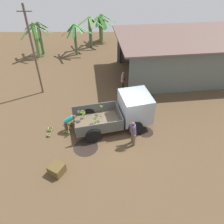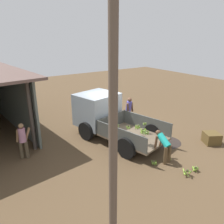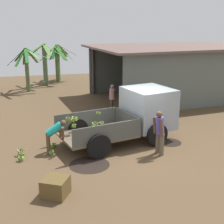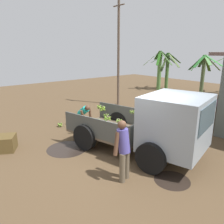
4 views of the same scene
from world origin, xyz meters
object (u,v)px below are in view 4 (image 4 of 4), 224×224
(person_foreground_visitor, at_px, (123,148))
(person_worker_loading, at_px, (83,115))
(banana_bunch_on_ground_3, at_px, (70,121))
(wooden_crate_0, at_px, (5,143))
(person_bystander_near_shed, at_px, (217,110))
(banana_bunch_on_ground_0, at_px, (60,124))
(utility_pole, at_px, (118,52))
(banana_bunch_on_ground_2, at_px, (93,127))
(cargo_truck, at_px, (163,125))
(banana_bunch_on_ground_1, at_px, (78,130))

(person_foreground_visitor, relative_size, person_worker_loading, 1.34)
(banana_bunch_on_ground_3, height_order, wooden_crate_0, wooden_crate_0)
(person_bystander_near_shed, distance_m, banana_bunch_on_ground_0, 6.77)
(utility_pole, height_order, banana_bunch_on_ground_2, utility_pole)
(person_foreground_visitor, distance_m, banana_bunch_on_ground_0, 4.91)
(person_worker_loading, bearing_deg, person_bystander_near_shed, 54.07)
(person_worker_loading, xyz_separation_m, wooden_crate_0, (-0.18, -3.00, -0.47))
(cargo_truck, xyz_separation_m, wooden_crate_0, (-3.69, -3.67, -0.84))
(person_foreground_visitor, distance_m, wooden_crate_0, 4.32)
(person_bystander_near_shed, bearing_deg, cargo_truck, -65.02)
(banana_bunch_on_ground_1, bearing_deg, banana_bunch_on_ground_0, -164.65)
(cargo_truck, relative_size, banana_bunch_on_ground_0, 19.88)
(person_worker_loading, relative_size, banana_bunch_on_ground_3, 3.64)
(utility_pole, relative_size, banana_bunch_on_ground_1, 29.23)
(person_worker_loading, distance_m, wooden_crate_0, 3.04)
(banana_bunch_on_ground_0, relative_size, banana_bunch_on_ground_3, 0.73)
(cargo_truck, bearing_deg, wooden_crate_0, -148.93)
(wooden_crate_0, bearing_deg, utility_pole, 109.17)
(banana_bunch_on_ground_1, xyz_separation_m, wooden_crate_0, (-0.05, -2.80, 0.15))
(utility_pole, relative_size, banana_bunch_on_ground_0, 25.22)
(person_bystander_near_shed, bearing_deg, banana_bunch_on_ground_3, -112.82)
(cargo_truck, height_order, utility_pole, utility_pole)
(banana_bunch_on_ground_3, bearing_deg, banana_bunch_on_ground_2, 22.70)
(person_bystander_near_shed, height_order, banana_bunch_on_ground_1, person_bystander_near_shed)
(person_bystander_near_shed, relative_size, banana_bunch_on_ground_3, 4.58)
(banana_bunch_on_ground_1, bearing_deg, person_bystander_near_shed, 54.04)
(person_foreground_visitor, bearing_deg, utility_pole, -59.13)
(utility_pole, xyz_separation_m, person_worker_loading, (2.69, -4.23, -2.44))
(banana_bunch_on_ground_0, bearing_deg, person_bystander_near_shed, 48.25)
(person_bystander_near_shed, height_order, banana_bunch_on_ground_2, person_bystander_near_shed)
(utility_pole, distance_m, person_worker_loading, 5.57)
(cargo_truck, distance_m, banana_bunch_on_ground_0, 4.92)
(utility_pole, xyz_separation_m, banana_bunch_on_ground_2, (2.66, -3.72, -3.06))
(utility_pole, bearing_deg, banana_bunch_on_ground_2, -54.46)
(cargo_truck, xyz_separation_m, person_worker_loading, (-3.50, -0.67, -0.37))
(utility_pole, height_order, person_worker_loading, utility_pole)
(person_foreground_visitor, distance_m, banana_bunch_on_ground_3, 5.00)
(cargo_truck, relative_size, utility_pole, 0.79)
(person_bystander_near_shed, xyz_separation_m, wooden_crate_0, (-3.48, -7.54, -0.59))
(cargo_truck, xyz_separation_m, utility_pole, (-6.20, 3.56, 2.07))
(banana_bunch_on_ground_0, bearing_deg, cargo_truck, 13.80)
(cargo_truck, distance_m, person_bystander_near_shed, 3.89)
(banana_bunch_on_ground_3, bearing_deg, cargo_truck, 7.91)
(cargo_truck, distance_m, banana_bunch_on_ground_2, 3.68)
(banana_bunch_on_ground_0, height_order, wooden_crate_0, wooden_crate_0)
(person_foreground_visitor, relative_size, banana_bunch_on_ground_1, 7.71)
(person_foreground_visitor, bearing_deg, person_bystander_near_shed, -105.79)
(utility_pole, distance_m, banana_bunch_on_ground_0, 5.81)
(banana_bunch_on_ground_0, distance_m, banana_bunch_on_ground_1, 1.09)
(cargo_truck, distance_m, utility_pole, 7.44)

